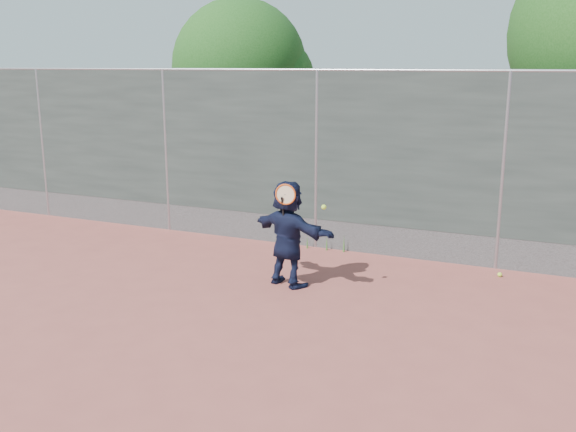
% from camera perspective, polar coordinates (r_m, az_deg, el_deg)
% --- Properties ---
extents(ground, '(80.00, 80.00, 0.00)m').
position_cam_1_polar(ground, '(8.17, -6.52, -9.01)').
color(ground, '#9E4C42').
rests_on(ground, ground).
extents(player, '(1.48, 0.89, 1.52)m').
position_cam_1_polar(player, '(9.06, 0.00, -1.56)').
color(player, '#121732').
rests_on(player, ground).
extents(ball_ground, '(0.07, 0.07, 0.07)m').
position_cam_1_polar(ball_ground, '(10.11, 18.31, -4.97)').
color(ball_ground, '#BEED34').
rests_on(ball_ground, ground).
extents(fence, '(20.00, 0.06, 3.03)m').
position_cam_1_polar(fence, '(10.83, 2.55, 5.32)').
color(fence, '#38423D').
rests_on(fence, ground).
extents(swing_action, '(0.74, 0.13, 0.51)m').
position_cam_1_polar(swing_action, '(8.71, 0.10, 1.71)').
color(swing_action, '#CE4913').
rests_on(swing_action, ground).
extents(tree_left, '(3.15, 3.00, 4.53)m').
position_cam_1_polar(tree_left, '(14.67, -3.67, 12.75)').
color(tree_left, '#382314').
rests_on(tree_left, ground).
extents(weed_clump, '(0.68, 0.07, 0.30)m').
position_cam_1_polar(weed_clump, '(10.92, 3.69, -2.39)').
color(weed_clump, '#387226').
rests_on(weed_clump, ground).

